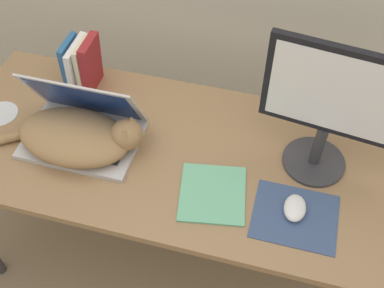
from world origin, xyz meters
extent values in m
cube|color=#93704C|center=(0.00, 0.33, 0.69)|extent=(1.49, 0.67, 0.03)
cylinder|color=#38383D|center=(-0.69, 0.62, 0.34)|extent=(0.04, 0.04, 0.68)
cylinder|color=#38383D|center=(0.69, 0.62, 0.34)|extent=(0.04, 0.04, 0.68)
cube|color=#B7B7BC|center=(-0.29, 0.30, 0.71)|extent=(0.38, 0.26, 0.02)
cube|color=#28282D|center=(-0.29, 0.28, 0.72)|extent=(0.31, 0.14, 0.00)
cube|color=#B7B7BC|center=(-0.29, 0.37, 0.84)|extent=(0.38, 0.13, 0.23)
cube|color=navy|center=(-0.29, 0.36, 0.83)|extent=(0.34, 0.11, 0.20)
ellipsoid|color=#99754C|center=(-0.29, 0.27, 0.76)|extent=(0.38, 0.24, 0.11)
sphere|color=#99754C|center=(-0.12, 0.30, 0.78)|extent=(0.10, 0.10, 0.10)
cone|color=#99754C|center=(-0.11, 0.33, 0.82)|extent=(0.04, 0.04, 0.03)
cone|color=#99754C|center=(-0.11, 0.27, 0.82)|extent=(0.04, 0.04, 0.03)
cylinder|color=#99754C|center=(-0.50, 0.25, 0.72)|extent=(0.13, 0.10, 0.03)
cylinder|color=#333338|center=(0.47, 0.41, 0.71)|extent=(0.20, 0.20, 0.01)
cylinder|color=#333338|center=(0.47, 0.41, 0.79)|extent=(0.04, 0.04, 0.16)
cube|color=black|center=(0.47, 0.41, 1.02)|extent=(0.40, 0.07, 0.30)
cube|color=white|center=(0.48, 0.39, 1.02)|extent=(0.37, 0.05, 0.27)
cube|color=#384C75|center=(0.44, 0.19, 0.70)|extent=(0.25, 0.21, 0.00)
ellipsoid|color=silver|center=(0.44, 0.20, 0.72)|extent=(0.07, 0.10, 0.03)
cube|color=#285B93|center=(-0.43, 0.56, 0.80)|extent=(0.03, 0.12, 0.19)
cube|color=white|center=(-0.40, 0.56, 0.80)|extent=(0.03, 0.15, 0.18)
cube|color=beige|center=(-0.38, 0.56, 0.80)|extent=(0.02, 0.12, 0.19)
cube|color=maroon|center=(-0.35, 0.56, 0.81)|extent=(0.04, 0.12, 0.21)
cube|color=#6BBC93|center=(0.19, 0.20, 0.71)|extent=(0.23, 0.25, 0.01)
cylinder|color=silver|center=(-0.62, 0.34, 0.70)|extent=(0.12, 0.12, 0.00)
camera|label=1|loc=(0.34, -0.62, 1.95)|focal=45.00mm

